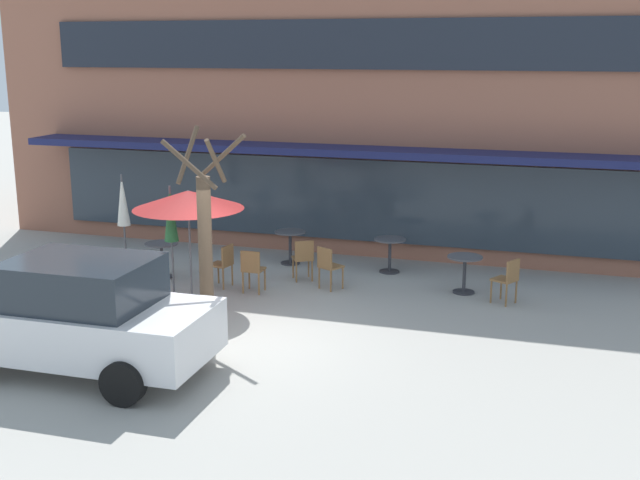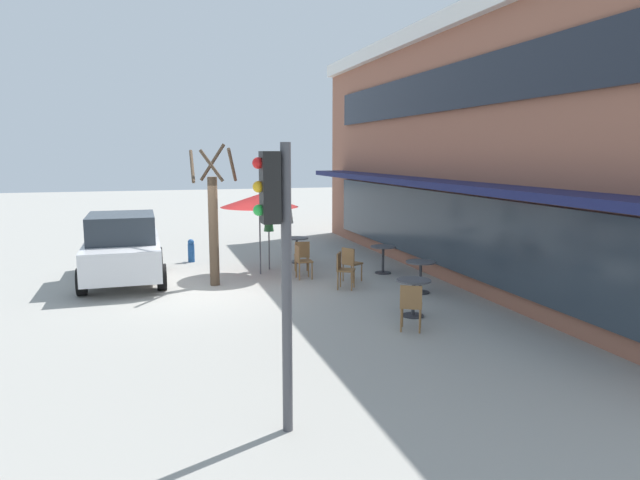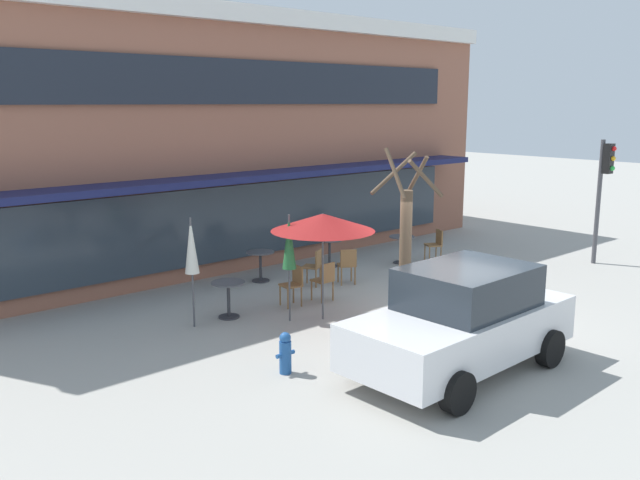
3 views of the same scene
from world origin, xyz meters
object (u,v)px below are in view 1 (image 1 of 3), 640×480
object	(u,v)px
cafe_chair_2	(508,278)
cafe_chair_4	(223,262)
cafe_chair_1	(252,268)
cafe_chair_3	(303,257)
street_tree	(205,241)
cafe_table_near_wall	(162,254)
cafe_table_mid_patio	(465,268)
patio_umbrella_cream_folded	(171,215)
patio_umbrella_green_folded	(188,200)
cafe_table_streetside	(390,249)
cafe_table_by_tree	(290,242)
fire_hydrant	(32,299)
parked_sedan	(77,316)
cafe_chair_0	(328,264)
patio_umbrella_corner_open	(123,201)

from	to	relation	value
cafe_chair_2	cafe_chair_4	size ratio (longest dim) A/B	1.00
cafe_chair_4	cafe_chair_1	bearing A→B (deg)	-16.26
cafe_chair_3	street_tree	xyz separation A→B (m)	(-0.61, -3.40, 1.08)
cafe_table_near_wall	cafe_chair_2	size ratio (longest dim) A/B	0.85
cafe_table_mid_patio	cafe_chair_3	distance (m)	3.36
patio_umbrella_cream_folded	cafe_chair_2	bearing A→B (deg)	12.09
cafe_chair_4	cafe_table_near_wall	bearing A→B (deg)	171.14
patio_umbrella_green_folded	street_tree	size ratio (longest dim) A/B	0.62
cafe_table_near_wall	street_tree	distance (m)	3.76
cafe_table_streetside	cafe_chair_2	world-z (taller)	cafe_chair_2
cafe_table_by_tree	fire_hydrant	world-z (taller)	cafe_table_by_tree
cafe_table_streetside	cafe_table_by_tree	world-z (taller)	same
street_tree	parked_sedan	bearing A→B (deg)	-116.34
cafe_chair_2	cafe_chair_4	bearing A→B (deg)	-173.94
patio_umbrella_green_folded	cafe_chair_1	distance (m)	1.97
parked_sedan	cafe_chair_1	bearing A→B (deg)	77.29
cafe_table_streetside	cafe_table_by_tree	xyz separation A→B (m)	(-2.32, 0.02, 0.00)
cafe_table_near_wall	cafe_chair_0	bearing A→B (deg)	3.77
cafe_table_streetside	cafe_chair_4	size ratio (longest dim) A/B	0.85
cafe_chair_0	cafe_chair_3	world-z (taller)	same
patio_umbrella_corner_open	cafe_chair_3	distance (m)	4.03
street_tree	cafe_table_streetside	bearing A→B (deg)	64.32
patio_umbrella_corner_open	cafe_table_near_wall	bearing A→B (deg)	2.24
cafe_table_by_tree	cafe_chair_2	size ratio (longest dim) A/B	0.85
cafe_table_near_wall	cafe_table_mid_patio	distance (m)	6.37
cafe_table_near_wall	cafe_chair_0	distance (m)	3.65
cafe_table_by_tree	patio_umbrella_cream_folded	bearing A→B (deg)	-116.44
cafe_chair_4	street_tree	bearing A→B (deg)	-71.94
cafe_chair_0	cafe_chair_4	world-z (taller)	same
patio_umbrella_green_folded	fire_hydrant	world-z (taller)	patio_umbrella_green_folded
cafe_chair_2	fire_hydrant	xyz separation A→B (m)	(-8.18, -3.43, -0.17)
cafe_table_streetside	parked_sedan	xyz separation A→B (m)	(-3.30, -6.79, 0.36)
parked_sedan	cafe_table_by_tree	bearing A→B (deg)	81.79
cafe_table_mid_patio	street_tree	bearing A→B (deg)	-138.14
cafe_table_near_wall	patio_umbrella_cream_folded	bearing A→B (deg)	-51.72
cafe_table_near_wall	cafe_chair_2	xyz separation A→B (m)	(7.20, 0.36, 0.01)
cafe_chair_2	street_tree	size ratio (longest dim) A/B	0.25
cafe_chair_4	street_tree	distance (m)	2.82
cafe_chair_0	cafe_chair_3	size ratio (longest dim) A/B	1.00
street_tree	cafe_table_by_tree	bearing A→B (deg)	91.40
cafe_table_mid_patio	patio_umbrella_cream_folded	distance (m)	5.92
patio_umbrella_cream_folded	patio_umbrella_green_folded	bearing A→B (deg)	-32.11
cafe_table_by_tree	cafe_chair_3	bearing A→B (deg)	-59.13
patio_umbrella_corner_open	cafe_chair_0	world-z (taller)	patio_umbrella_corner_open
cafe_table_near_wall	cafe_table_by_tree	bearing A→B (deg)	40.09
cafe_chair_1	fire_hydrant	bearing A→B (deg)	-141.12
cafe_chair_4	cafe_table_mid_patio	bearing A→B (deg)	12.70
cafe_table_by_tree	patio_umbrella_corner_open	xyz separation A→B (m)	(-3.09, -1.92, 1.11)
cafe_table_mid_patio	cafe_table_streetside	bearing A→B (deg)	149.57
cafe_table_mid_patio	parked_sedan	world-z (taller)	parked_sedan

